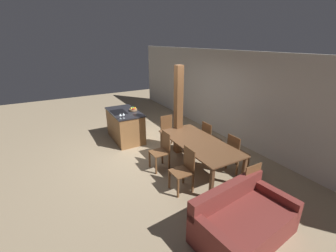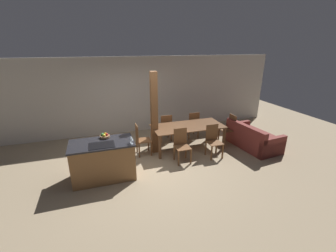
{
  "view_description": "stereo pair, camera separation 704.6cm",
  "coord_description": "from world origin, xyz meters",
  "px_view_note": "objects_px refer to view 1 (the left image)",
  "views": [
    {
      "loc": [
        5.18,
        -2.38,
        2.96
      ],
      "look_at": [
        0.6,
        0.2,
        0.95
      ],
      "focal_mm": 24.0,
      "sensor_mm": 36.0,
      "label": 1
    },
    {
      "loc": [
        -1.22,
        -5.33,
        3.06
      ],
      "look_at": [
        0.6,
        0.2,
        0.95
      ],
      "focal_mm": 24.0,
      "sensor_mm": 36.0,
      "label": 2
    }
  ],
  "objects_px": {
    "wine_glass_near": "(120,115)",
    "dining_chair_far_left": "(209,138)",
    "wine_glass_middle": "(124,114)",
    "dining_chair_near_left": "(162,150)",
    "dining_chair_near_right": "(184,169)",
    "dining_chair_far_right": "(236,153)",
    "kitchen_island": "(125,125)",
    "dining_chair_foot_end": "(246,183)",
    "dining_chair_head_end": "(168,131)",
    "fruit_bowl": "(133,109)",
    "dining_table": "(199,145)",
    "couch": "(243,222)",
    "timber_post": "(178,111)"
  },
  "relations": [
    {
      "from": "kitchen_island",
      "to": "couch",
      "type": "xyz_separation_m",
      "value": [
        4.55,
        0.34,
        -0.19
      ]
    },
    {
      "from": "dining_chair_foot_end",
      "to": "dining_table",
      "type": "bearing_deg",
      "value": -90.0
    },
    {
      "from": "dining_chair_near_left",
      "to": "couch",
      "type": "xyz_separation_m",
      "value": [
        2.46,
        0.14,
        -0.21
      ]
    },
    {
      "from": "wine_glass_middle",
      "to": "dining_chair_near_left",
      "type": "bearing_deg",
      "value": 16.81
    },
    {
      "from": "fruit_bowl",
      "to": "dining_table",
      "type": "distance_m",
      "value": 2.59
    },
    {
      "from": "fruit_bowl",
      "to": "dining_table",
      "type": "xyz_separation_m",
      "value": [
        2.48,
        0.66,
        -0.32
      ]
    },
    {
      "from": "dining_chair_far_right",
      "to": "couch",
      "type": "height_order",
      "value": "dining_chair_far_right"
    },
    {
      "from": "dining_chair_far_left",
      "to": "dining_chair_foot_end",
      "type": "bearing_deg",
      "value": 159.6
    },
    {
      "from": "wine_glass_near",
      "to": "dining_chair_far_left",
      "type": "distance_m",
      "value": 2.51
    },
    {
      "from": "kitchen_island",
      "to": "wine_glass_near",
      "type": "distance_m",
      "value": 0.94
    },
    {
      "from": "dining_chair_far_right",
      "to": "dining_chair_near_left",
      "type": "bearing_deg",
      "value": 56.02
    },
    {
      "from": "dining_chair_far_right",
      "to": "timber_post",
      "type": "relative_size",
      "value": 0.39
    },
    {
      "from": "wine_glass_middle",
      "to": "dining_chair_far_left",
      "type": "relative_size",
      "value": 0.17
    },
    {
      "from": "dining_chair_near_left",
      "to": "dining_chair_far_left",
      "type": "xyz_separation_m",
      "value": [
        0.0,
        1.45,
        0.0
      ]
    },
    {
      "from": "wine_glass_middle",
      "to": "dining_chair_head_end",
      "type": "distance_m",
      "value": 1.37
    },
    {
      "from": "fruit_bowl",
      "to": "dining_table",
      "type": "relative_size",
      "value": 0.11
    },
    {
      "from": "fruit_bowl",
      "to": "dining_chair_far_left",
      "type": "distance_m",
      "value": 2.48
    },
    {
      "from": "fruit_bowl",
      "to": "wine_glass_middle",
      "type": "xyz_separation_m",
      "value": [
        0.56,
        -0.49,
        0.08
      ]
    },
    {
      "from": "wine_glass_near",
      "to": "dining_chair_far_left",
      "type": "xyz_separation_m",
      "value": [
        1.43,
        1.98,
        -0.57
      ]
    },
    {
      "from": "kitchen_island",
      "to": "wine_glass_near",
      "type": "relative_size",
      "value": 9.52
    },
    {
      "from": "dining_chair_far_left",
      "to": "dining_chair_near_right",
      "type": "bearing_deg",
      "value": 123.98
    },
    {
      "from": "dining_chair_near_left",
      "to": "timber_post",
      "type": "bearing_deg",
      "value": 124.69
    },
    {
      "from": "dining_chair_head_end",
      "to": "dining_chair_far_left",
      "type": "bearing_deg",
      "value": -53.29
    },
    {
      "from": "dining_chair_near_left",
      "to": "dining_chair_foot_end",
      "type": "xyz_separation_m",
      "value": [
        1.96,
        0.73,
        0.0
      ]
    },
    {
      "from": "dining_table",
      "to": "couch",
      "type": "bearing_deg",
      "value": -16.53
    },
    {
      "from": "dining_chair_far_left",
      "to": "dining_chair_near_left",
      "type": "bearing_deg",
      "value": 90.0
    },
    {
      "from": "dining_chair_foot_end",
      "to": "wine_glass_near",
      "type": "bearing_deg",
      "value": -69.68
    },
    {
      "from": "dining_chair_head_end",
      "to": "dining_chair_foot_end",
      "type": "bearing_deg",
      "value": -90.0
    },
    {
      "from": "wine_glass_near",
      "to": "dining_chair_far_right",
      "type": "height_order",
      "value": "wine_glass_near"
    },
    {
      "from": "kitchen_island",
      "to": "dining_chair_far_right",
      "type": "relative_size",
      "value": 1.58
    },
    {
      "from": "dining_chair_foot_end",
      "to": "kitchen_island",
      "type": "bearing_deg",
      "value": -77.11
    },
    {
      "from": "dining_chair_far_right",
      "to": "wine_glass_middle",
      "type": "bearing_deg",
      "value": 38.04
    },
    {
      "from": "kitchen_island",
      "to": "wine_glass_near",
      "type": "bearing_deg",
      "value": -26.68
    },
    {
      "from": "timber_post",
      "to": "dining_chair_near_left",
      "type": "bearing_deg",
      "value": -55.31
    },
    {
      "from": "dining_chair_far_left",
      "to": "dining_chair_far_right",
      "type": "relative_size",
      "value": 1.0
    },
    {
      "from": "dining_chair_far_left",
      "to": "timber_post",
      "type": "xyz_separation_m",
      "value": [
        -0.55,
        -0.66,
        0.71
      ]
    },
    {
      "from": "kitchen_island",
      "to": "dining_chair_head_end",
      "type": "xyz_separation_m",
      "value": [
        1.11,
        0.92,
        0.02
      ]
    },
    {
      "from": "kitchen_island",
      "to": "dining_chair_far_left",
      "type": "bearing_deg",
      "value": 38.38
    },
    {
      "from": "dining_chair_far_left",
      "to": "wine_glass_near",
      "type": "bearing_deg",
      "value": 54.15
    },
    {
      "from": "wine_glass_near",
      "to": "dining_chair_far_right",
      "type": "bearing_deg",
      "value": 39.4
    },
    {
      "from": "wine_glass_near",
      "to": "dining_chair_near_right",
      "type": "bearing_deg",
      "value": 12.32
    },
    {
      "from": "dining_chair_head_end",
      "to": "dining_chair_far_right",
      "type": "bearing_deg",
      "value": -69.6
    },
    {
      "from": "kitchen_island",
      "to": "timber_post",
      "type": "xyz_separation_m",
      "value": [
        1.54,
        0.99,
        0.73
      ]
    },
    {
      "from": "wine_glass_near",
      "to": "wine_glass_middle",
      "type": "distance_m",
      "value": 0.09
    },
    {
      "from": "wine_glass_near",
      "to": "dining_chair_far_right",
      "type": "relative_size",
      "value": 0.17
    },
    {
      "from": "kitchen_island",
      "to": "dining_chair_near_right",
      "type": "height_order",
      "value": "kitchen_island"
    },
    {
      "from": "dining_chair_far_right",
      "to": "dining_chair_near_right",
      "type": "bearing_deg",
      "value": 90.0
    },
    {
      "from": "kitchen_island",
      "to": "dining_chair_near_right",
      "type": "relative_size",
      "value": 1.58
    },
    {
      "from": "kitchen_island",
      "to": "dining_chair_far_left",
      "type": "height_order",
      "value": "kitchen_island"
    },
    {
      "from": "fruit_bowl",
      "to": "wine_glass_near",
      "type": "xyz_separation_m",
      "value": [
        0.56,
        -0.59,
        0.08
      ]
    }
  ]
}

